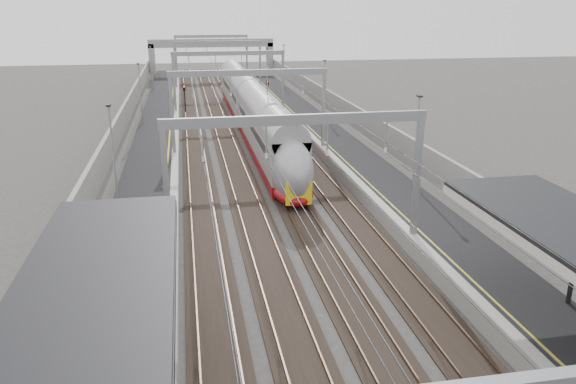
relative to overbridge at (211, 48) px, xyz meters
name	(u,v)px	position (x,y,z in m)	size (l,w,h in m)	color
platform_left	(155,150)	(-8.00, -55.00, -4.81)	(4.00, 120.00, 1.00)	black
platform_right	(333,143)	(8.00, -55.00, -4.81)	(4.00, 120.00, 1.00)	black
tracks	(247,151)	(0.00, -55.00, -5.26)	(11.40, 140.00, 0.20)	black
overhead_line	(238,74)	(0.00, -48.38, 0.83)	(13.00, 140.00, 6.60)	gray
overbridge	(211,48)	(0.00, 0.00, 0.00)	(22.00, 2.20, 6.90)	gray
wall_left	(116,140)	(-11.20, -55.00, -3.71)	(0.30, 120.00, 3.20)	gray
wall_right	(367,130)	(11.20, -55.00, -3.71)	(0.30, 120.00, 3.20)	gray
train	(254,115)	(1.50, -48.47, -3.23)	(2.68, 48.85, 4.24)	maroon
signal_green	(185,93)	(-5.20, -34.40, -2.89)	(0.32, 0.32, 3.48)	black
signal_red_near	(252,90)	(3.20, -33.35, -2.89)	(0.32, 0.32, 3.48)	black
signal_red_far	(267,88)	(5.40, -31.53, -2.89)	(0.32, 0.32, 3.48)	black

